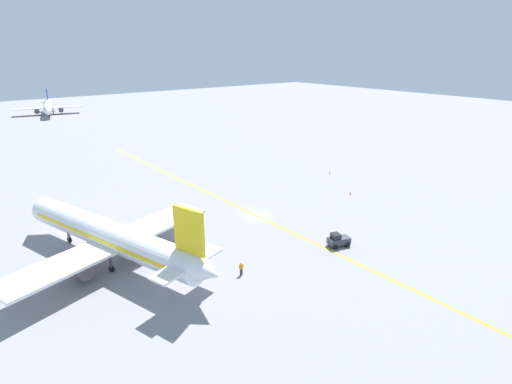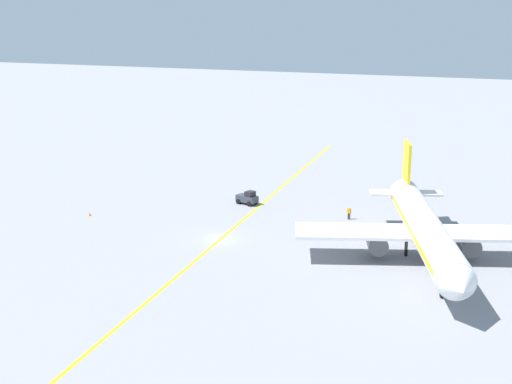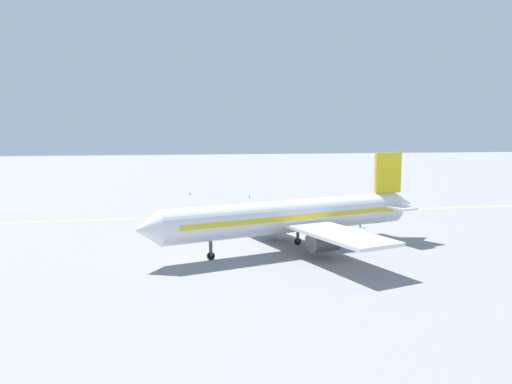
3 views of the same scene
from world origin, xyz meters
name	(u,v)px [view 1 (image 1 of 3)]	position (x,y,z in m)	size (l,w,h in m)	color
ground_plane	(256,216)	(0.00, 0.00, 0.00)	(400.00, 400.00, 0.00)	gray
apron_yellow_centreline	(256,216)	(0.00, 0.00, 0.00)	(0.40, 120.00, 0.01)	yellow
airplane_at_gate	(111,236)	(-23.73, -0.79, 3.71)	(28.29, 34.78, 10.60)	white
airplane_distant_taxiing	(48,106)	(-1.43, 137.29, 3.34)	(25.61, 31.72, 9.54)	white
baggage_tug_dark	(338,240)	(2.26, -15.41, 0.90)	(3.32, 2.49, 2.11)	#333842
ground_crew_worker	(241,268)	(-12.72, -13.15, 0.91)	(0.57, 0.28, 1.68)	#23232D
traffic_cone_near_nose	(330,173)	(27.06, 8.37, 0.28)	(0.32, 0.32, 0.55)	orange
traffic_cone_mid_apron	(350,193)	(20.06, -3.07, 0.28)	(0.32, 0.32, 0.55)	orange
traffic_cone_by_wingtip	(163,253)	(-17.97, -2.87, 0.28)	(0.32, 0.32, 0.55)	orange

